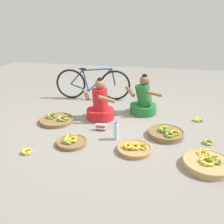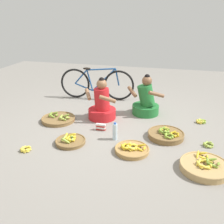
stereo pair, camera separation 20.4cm
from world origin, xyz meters
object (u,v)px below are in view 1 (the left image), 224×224
Objects in this scene: water_bottle at (116,132)px; vendor_woman_behind at (143,101)px; banana_basket_back_left at (207,163)px; loose_bananas_mid_right at (26,151)px; vendor_woman_front at (100,106)px; banana_basket_near_bicycle at (57,120)px; loose_bananas_front_center at (199,120)px; packet_carton_stack at (101,127)px; banana_basket_back_center at (134,149)px; loose_bananas_front_left at (208,142)px; banana_basket_front_right at (166,133)px; banana_basket_mid_left at (72,142)px; bicycle_leaning at (93,84)px.

vendor_woman_behind is at bearing 74.79° from water_bottle.
loose_bananas_mid_right is (-2.50, -0.15, -0.03)m from banana_basket_back_left.
vendor_woman_behind is at bearing 28.50° from vendor_woman_front.
banana_basket_near_bicycle is 2.97× the size of loose_bananas_front_center.
packet_carton_stack is (-1.63, 0.78, 0.00)m from banana_basket_back_left.
vendor_woman_front reaches higher than banana_basket_back_center.
water_bottle is (-1.42, -0.14, 0.11)m from loose_bananas_front_left.
loose_bananas_mid_right is (-0.74, -1.45, -0.22)m from vendor_woman_front.
vendor_woman_behind is at bearing 55.38° from packet_carton_stack.
banana_basket_near_bicycle is 2.11× the size of water_bottle.
banana_basket_back_center is 0.82× the size of banana_basket_near_bicycle.
banana_basket_back_left is 2.69m from banana_basket_near_bicycle.
vendor_woman_front is 1.28× the size of banana_basket_near_bicycle.
banana_basket_back_left is at bearing -99.16° from loose_bananas_front_left.
banana_basket_front_right is 0.65m from loose_bananas_front_left.
vendor_woman_behind reaches higher than banana_basket_mid_left.
bicycle_leaning is 3.23m from banana_basket_back_left.
banana_basket_back_left is 1.97m from banana_basket_mid_left.
loose_bananas_front_left is 1.74m from packet_carton_stack.
vendor_woman_behind reaches higher than vendor_woman_front.
vendor_woman_front is 0.56m from packet_carton_stack.
loose_bananas_mid_right is at bearing -129.03° from vendor_woman_behind.
banana_basket_back_left is 3.44× the size of loose_bananas_mid_right.
packet_carton_stack is at bearing -11.11° from banana_basket_near_bicycle.
water_bottle is (0.45, -0.78, -0.11)m from vendor_woman_front.
bicycle_leaning reaches higher than banana_basket_near_bicycle.
packet_carton_stack reaches higher than loose_bananas_front_left.
vendor_woman_behind reaches higher than loose_bananas_front_center.
banana_basket_back_left is 2.51m from loose_bananas_mid_right.
vendor_woman_behind is at bearing 120.11° from banana_basket_back_left.
water_bottle is (1.19, -0.44, 0.10)m from banana_basket_near_bicycle.
banana_basket_back_center reaches higher than packet_carton_stack.
vendor_woman_behind reaches higher than banana_basket_back_left.
vendor_woman_behind is 1.54m from loose_bananas_front_left.
banana_basket_front_right reaches higher than banana_basket_back_center.
water_bottle is at bearing 158.59° from banana_basket_back_left.
vendor_woman_behind is 1.26× the size of banana_basket_back_left.
vendor_woman_front is 1.99m from loose_bananas_front_left.
bicycle_leaning is 1.46m from banana_basket_near_bicycle.
banana_basket_back_center is 0.80× the size of banana_basket_back_left.
banana_basket_back_left is at bearing -6.59° from banana_basket_mid_left.
banana_basket_mid_left is at bearing -158.58° from banana_basket_front_right.
vendor_woman_front reaches higher than loose_bananas_front_center.
banana_basket_back_left is at bearing -46.80° from bicycle_leaning.
loose_bananas_front_left is (2.62, -0.29, -0.01)m from banana_basket_near_bicycle.
banana_basket_back_center is at bearing -60.40° from bicycle_leaning.
packet_carton_stack is at bearing -69.99° from bicycle_leaning.
banana_basket_front_right is at bearing 25.46° from loose_bananas_mid_right.
loose_bananas_front_left is at bearing 5.80° from water_bottle.
banana_basket_near_bicycle is at bearing -153.54° from vendor_woman_behind.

